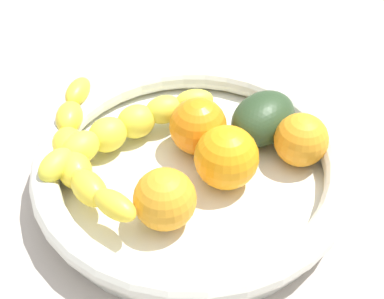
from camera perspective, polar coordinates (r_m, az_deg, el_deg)
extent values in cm
cube|color=#B1A599|center=(56.07, 0.00, -4.73)|extent=(120.00, 120.00, 3.00)
cylinder|color=silver|center=(54.30, 0.00, -3.02)|extent=(31.94, 31.94, 1.83)
torus|color=silver|center=(52.58, 0.00, -1.18)|extent=(34.06, 34.06, 3.03)
ellipsoid|color=yellow|center=(59.65, -13.14, 6.59)|extent=(5.46, 4.43, 2.45)
ellipsoid|color=yellow|center=(57.24, -14.09, 3.65)|extent=(5.65, 5.44, 2.98)
ellipsoid|color=yellow|center=(54.77, -14.21, 0.46)|extent=(5.72, 6.01, 3.51)
ellipsoid|color=yellow|center=(51.90, -13.52, -2.28)|extent=(5.15, 5.87, 3.51)
ellipsoid|color=yellow|center=(48.70, -11.90, -4.42)|extent=(3.79, 5.33, 2.98)
ellipsoid|color=yellow|center=(45.87, -9.10, -6.32)|extent=(2.70, 5.00, 2.45)
ellipsoid|color=yellow|center=(57.44, 0.26, 5.70)|extent=(5.24, 4.95, 2.71)
ellipsoid|color=yellow|center=(57.04, -3.26, 4.67)|extent=(5.56, 5.04, 3.29)
ellipsoid|color=yellow|center=(56.37, -6.60, 3.22)|extent=(5.50, 5.07, 3.87)
ellipsoid|color=yellow|center=(55.13, -9.79, 1.73)|extent=(4.99, 4.41, 3.87)
ellipsoid|color=yellow|center=(53.33, -12.80, 0.21)|extent=(4.73, 3.54, 3.29)
ellipsoid|color=yellow|center=(51.32, -15.54, -1.72)|extent=(5.06, 3.70, 2.71)
sphere|color=orange|center=(46.73, -3.18, -5.81)|extent=(6.12, 6.12, 6.12)
sphere|color=orange|center=(54.06, 12.58, 1.11)|extent=(5.88, 5.88, 5.88)
sphere|color=orange|center=(54.04, 0.71, 2.72)|extent=(6.43, 6.43, 6.43)
sphere|color=orange|center=(50.27, 4.03, -0.94)|extent=(6.73, 6.73, 6.73)
ellipsoid|color=#294023|center=(56.44, 8.27, 3.62)|extent=(8.78, 6.49, 5.47)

